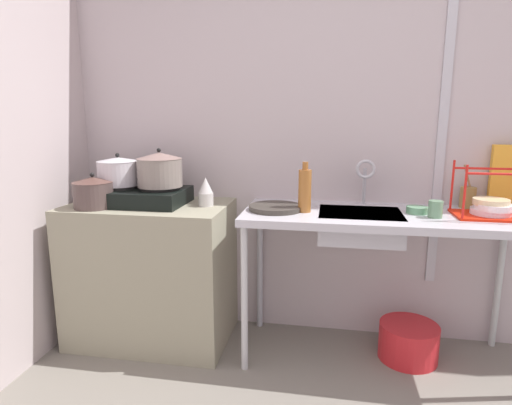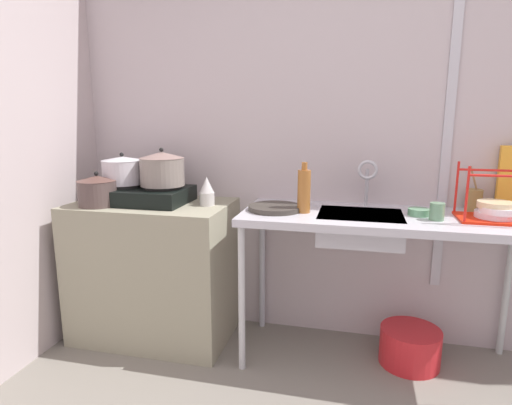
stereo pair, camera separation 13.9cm
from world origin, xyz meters
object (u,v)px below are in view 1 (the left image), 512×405
at_px(pot_on_left_burner, 118,171).
at_px(cup_by_rack, 435,209).
at_px(percolator, 206,192).
at_px(cereal_box, 505,177).
at_px(pot_on_right_burner, 160,169).
at_px(sink_basin, 360,226).
at_px(faucet, 365,174).
at_px(bottle_by_sink, 305,190).
at_px(dish_rack, 492,208).
at_px(small_bowl_on_drainboard, 417,210).
at_px(frying_pan, 276,208).
at_px(bucket_on_floor, 408,341).
at_px(pot_beside_stove, 93,192).
at_px(stove, 140,196).
at_px(utensil_jar, 468,197).

xyz_separation_m(pot_on_left_burner, cup_by_rack, (1.73, -0.06, -0.14)).
distance_m(percolator, cereal_box, 1.65).
xyz_separation_m(pot_on_right_burner, sink_basin, (1.12, -0.00, -0.28)).
bearing_deg(faucet, bottle_by_sink, -146.68).
bearing_deg(cereal_box, pot_on_right_burner, -165.74).
xyz_separation_m(percolator, sink_basin, (0.85, -0.02, -0.15)).
xyz_separation_m(dish_rack, small_bowl_on_drainboard, (-0.35, 0.02, -0.03)).
bearing_deg(frying_pan, bucket_on_floor, 3.19).
distance_m(pot_on_left_burner, cereal_box, 2.16).
distance_m(pot_beside_stove, frying_pan, 1.01).
xyz_separation_m(stove, cereal_box, (2.02, 0.24, 0.13)).
xyz_separation_m(stove, cup_by_rack, (1.60, -0.06, -0.01)).
distance_m(pot_beside_stove, bucket_on_floor, 1.93).
height_order(sink_basin, bottle_by_sink, bottle_by_sink).
bearing_deg(pot_on_left_burner, sink_basin, -0.14).
bearing_deg(cup_by_rack, bottle_by_sink, 178.64).
bearing_deg(cereal_box, pot_beside_stove, -163.20).
height_order(percolator, faucet, faucet).
distance_m(bottle_by_sink, bucket_on_floor, 1.03).
xyz_separation_m(pot_beside_stove, dish_rack, (2.09, 0.14, -0.04)).
bearing_deg(faucet, pot_on_left_burner, -173.13).
bearing_deg(cup_by_rack, dish_rack, 12.18).
relative_size(small_bowl_on_drainboard, bottle_by_sink, 0.41).
relative_size(pot_on_left_burner, percolator, 1.45).
height_order(pot_beside_stove, sink_basin, pot_beside_stove).
bearing_deg(dish_rack, faucet, 164.84).
bearing_deg(pot_on_left_burner, faucet, 6.87).
bearing_deg(frying_pan, sink_basin, 3.01).
bearing_deg(cereal_box, sink_basin, -155.74).
distance_m(stove, frying_pan, 0.79).
bearing_deg(small_bowl_on_drainboard, frying_pan, -176.08).
relative_size(small_bowl_on_drainboard, utensil_jar, 0.45).
bearing_deg(utensil_jar, small_bowl_on_drainboard, -146.74).
xyz_separation_m(pot_beside_stove, bucket_on_floor, (1.75, 0.16, -0.82)).
height_order(pot_on_left_burner, utensil_jar, pot_on_left_burner).
height_order(frying_pan, dish_rack, dish_rack).
relative_size(pot_on_left_burner, cup_by_rack, 2.77).
height_order(dish_rack, utensil_jar, dish_rack).
xyz_separation_m(sink_basin, frying_pan, (-0.45, -0.02, 0.09)).
bearing_deg(frying_pan, dish_rack, 1.53).
distance_m(pot_beside_stove, utensil_jar, 2.07).
height_order(cup_by_rack, bottle_by_sink, bottle_by_sink).
bearing_deg(small_bowl_on_drainboard, bottle_by_sink, -173.47).
bearing_deg(pot_on_right_burner, faucet, 8.37).
height_order(stove, sink_basin, stove).
bearing_deg(frying_pan, utensil_jar, 13.41).
relative_size(pot_on_right_burner, dish_rack, 0.71).
bearing_deg(pot_on_right_burner, small_bowl_on_drainboard, 0.96).
bearing_deg(pot_beside_stove, pot_on_right_burner, 23.11).
distance_m(frying_pan, small_bowl_on_drainboard, 0.74).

